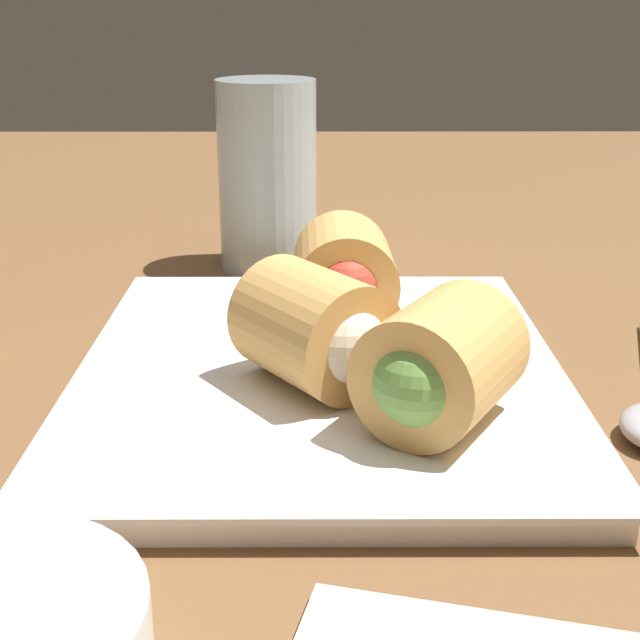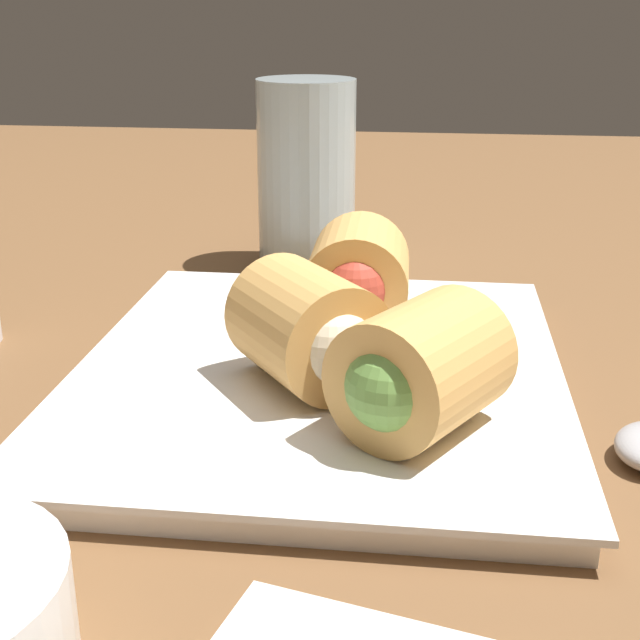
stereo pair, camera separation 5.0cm
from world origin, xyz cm
name	(u,v)px [view 1 (the left image)]	position (x,y,z in cm)	size (l,w,h in cm)	color
table_surface	(279,445)	(0.00, 0.00, 1.00)	(180.00, 140.00, 2.00)	brown
serving_plate	(320,376)	(3.76, -1.86, 2.76)	(27.48, 23.13, 1.50)	white
roll_front_left	(320,331)	(0.91, -1.86, 6.21)	(8.16, 8.01, 5.42)	#DBA356
roll_front_right	(437,366)	(-3.12, -6.54, 6.21)	(8.06, 7.83, 5.42)	#DBA356
roll_back_left	(345,275)	(9.23, -3.19, 6.21)	(7.14, 5.57, 5.42)	#DBA356
drinking_glass	(267,176)	(25.06, 1.70, 8.46)	(6.79, 6.79, 12.93)	silver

